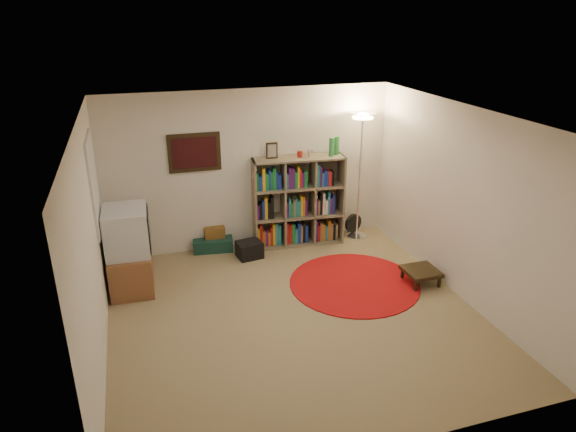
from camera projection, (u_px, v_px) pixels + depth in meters
name	position (u px, v px, depth m)	size (l,w,h in m)	color
room	(289.00, 222.00, 6.02)	(4.54, 4.54, 2.54)	olive
bookshelf	(297.00, 202.00, 8.21)	(1.48, 0.53, 1.74)	#70634A
floor_lamp	(362.00, 136.00, 8.02)	(0.51, 0.51, 2.09)	white
floor_fan	(353.00, 224.00, 8.71)	(0.32, 0.21, 0.36)	black
tv_stand	(130.00, 251.00, 6.87)	(0.60, 0.82, 1.17)	brown
dvd_box	(141.00, 291.00, 6.89)	(0.36, 0.31, 0.11)	silver
suitcase	(213.00, 243.00, 8.20)	(0.67, 0.48, 0.20)	#13342A
wicker_basket	(214.00, 232.00, 8.15)	(0.32, 0.23, 0.18)	brown
duffel_bag	(249.00, 250.00, 7.92)	(0.41, 0.36, 0.26)	black
red_rug	(354.00, 283.00, 7.19)	(1.82, 1.82, 0.02)	#9A0B0D
side_table	(421.00, 272.00, 7.15)	(0.46, 0.46, 0.21)	black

